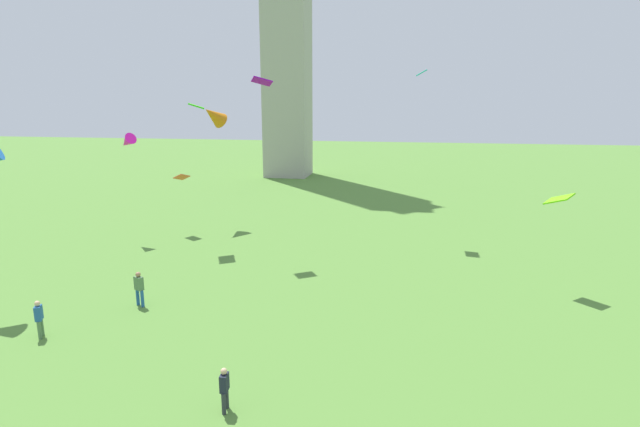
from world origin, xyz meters
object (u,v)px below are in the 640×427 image
object	(u,v)px
kite_flying_3	(422,73)
kite_flying_6	(127,142)
kite_flying_5	(182,177)
kite_flying_7	(196,106)
person_1	(225,387)
kite_flying_1	(559,199)
person_2	(39,317)
person_0	(139,287)
kite_flying_0	(213,115)
kite_flying_4	(262,81)

from	to	relation	value
kite_flying_3	kite_flying_6	distance (m)	22.31
kite_flying_5	kite_flying_7	bearing A→B (deg)	-12.78
person_1	kite_flying_7	bearing A→B (deg)	-159.56
person_1	kite_flying_6	xyz separation A→B (m)	(-14.80, 19.75, 6.44)
kite_flying_7	kite_flying_1	bearing A→B (deg)	-127.43
person_1	kite_flying_7	size ratio (longest dim) A/B	0.83
person_1	kite_flying_1	world-z (taller)	kite_flying_1
person_2	kite_flying_5	distance (m)	18.56
kite_flying_1	person_2	bearing A→B (deg)	68.84
person_0	kite_flying_7	xyz separation A→B (m)	(-1.50, 11.62, 8.93)
person_0	kite_flying_3	size ratio (longest dim) A/B	1.44
person_2	kite_flying_0	world-z (taller)	kite_flying_0
kite_flying_0	kite_flying_7	distance (m)	5.84
person_2	kite_flying_7	size ratio (longest dim) A/B	0.90
kite_flying_1	kite_flying_7	distance (m)	24.05
person_2	kite_flying_0	bearing A→B (deg)	-25.22
person_2	kite_flying_5	size ratio (longest dim) A/B	1.20
person_1	kite_flying_1	distance (m)	20.17
person_1	kite_flying_0	bearing A→B (deg)	-162.66
kite_flying_5	kite_flying_1	bearing A→B (deg)	13.81
kite_flying_3	kite_flying_5	world-z (taller)	kite_flying_3
person_2	kite_flying_1	world-z (taller)	kite_flying_1
person_1	kite_flying_5	xyz separation A→B (m)	(-11.67, 21.88, 3.58)
kite_flying_1	kite_flying_5	size ratio (longest dim) A/B	1.14
kite_flying_4	kite_flying_6	size ratio (longest dim) A/B	0.87
kite_flying_5	kite_flying_7	xyz separation A→B (m)	(2.64, -2.53, 5.48)
kite_flying_1	kite_flying_4	size ratio (longest dim) A/B	1.08
kite_flying_7	person_0	bearing A→B (deg)	163.12
person_1	kite_flying_0	xyz separation A→B (m)	(-10.08, 25.05, 8.26)
person_2	kite_flying_4	world-z (taller)	kite_flying_4
person_0	person_1	distance (m)	10.80
kite_flying_5	person_1	bearing A→B (deg)	-30.93
person_2	kite_flying_4	bearing A→B (deg)	-49.37
person_0	kite_flying_0	xyz separation A→B (m)	(-2.55, 17.31, 8.13)
person_1	person_2	xyz separation A→B (m)	(-10.10, 3.73, 0.07)
person_2	kite_flying_7	bearing A→B (deg)	-29.07
kite_flying_5	kite_flying_7	size ratio (longest dim) A/B	0.75
person_2	kite_flying_7	distance (m)	18.06
kite_flying_4	kite_flying_7	world-z (taller)	kite_flying_4
kite_flying_7	kite_flying_6	bearing A→B (deg)	61.82
kite_flying_1	kite_flying_7	bearing A→B (deg)	32.53
person_0	person_1	xyz separation A→B (m)	(7.54, -7.73, -0.13)
kite_flying_4	kite_flying_6	world-z (taller)	kite_flying_4
person_0	kite_flying_7	distance (m)	14.73
person_2	kite_flying_4	distance (m)	18.77
person_0	kite_flying_4	distance (m)	15.09
person_0	kite_flying_5	bearing A→B (deg)	-47.13
person_1	kite_flying_0	distance (m)	28.23
kite_flying_5	kite_flying_3	bearing A→B (deg)	38.32
kite_flying_5	kite_flying_6	world-z (taller)	kite_flying_6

